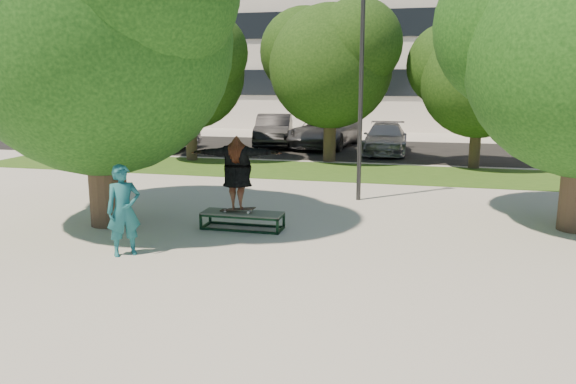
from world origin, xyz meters
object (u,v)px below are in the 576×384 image
(grind_box, at_px, (242,221))
(car_grey, at_px, (325,132))
(lamppost, at_px, (361,83))
(tree_left, at_px, (96,24))
(car_silver_b, at_px, (385,138))
(car_silver_a, at_px, (169,136))
(bystander, at_px, (124,210))
(car_dark, at_px, (274,130))

(grind_box, bearing_deg, car_grey, 93.27)
(lamppost, bearing_deg, tree_left, -143.58)
(lamppost, xyz_separation_m, car_silver_b, (-0.01, 10.02, -2.49))
(car_silver_a, bearing_deg, bystander, -62.86)
(car_grey, bearing_deg, lamppost, -68.50)
(grind_box, xyz_separation_m, car_silver_b, (2.13, 13.66, 0.47))
(car_silver_a, distance_m, car_silver_b, 9.79)
(tree_left, height_order, car_dark, tree_left)
(tree_left, distance_m, car_grey, 16.00)
(car_silver_a, relative_size, car_silver_b, 0.86)
(car_dark, bearing_deg, grind_box, -88.23)
(car_dark, bearing_deg, tree_left, -100.05)
(car_silver_a, bearing_deg, lamppost, -36.67)
(bystander, bearing_deg, car_silver_b, 36.60)
(bystander, relative_size, car_grey, 0.32)
(car_dark, bearing_deg, car_grey, -8.82)
(tree_left, bearing_deg, car_silver_b, 69.21)
(grind_box, xyz_separation_m, bystander, (-1.56, -2.30, 0.67))
(car_silver_b, bearing_deg, lamppost, -91.40)
(bystander, bearing_deg, tree_left, 87.82)
(bystander, xyz_separation_m, car_silver_b, (3.68, 15.96, -0.21))
(car_grey, bearing_deg, car_dark, -171.08)
(car_grey, xyz_separation_m, car_silver_b, (2.99, -1.48, -0.09))
(car_dark, bearing_deg, car_silver_a, -155.92)
(car_silver_a, xyz_separation_m, car_grey, (6.67, 3.00, 0.09))
(lamppost, height_order, car_silver_a, lamppost)
(car_grey, bearing_deg, grind_box, -79.84)
(grind_box, height_order, car_grey, car_grey)
(grind_box, bearing_deg, bystander, -124.11)
(bystander, bearing_deg, car_silver_a, 72.11)
(car_grey, bearing_deg, car_silver_a, -148.91)
(bystander, height_order, car_dark, bystander)
(car_grey, height_order, car_silver_b, car_grey)
(lamppost, distance_m, bystander, 7.36)
(grind_box, relative_size, car_dark, 0.38)
(tree_left, height_order, grind_box, tree_left)
(car_silver_a, bearing_deg, grind_box, -53.53)
(lamppost, xyz_separation_m, bystander, (-3.69, -5.94, -2.29))
(lamppost, distance_m, car_silver_a, 13.11)
(tree_left, relative_size, car_silver_b, 1.57)
(lamppost, relative_size, bystander, 3.53)
(bystander, distance_m, car_silver_b, 16.38)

